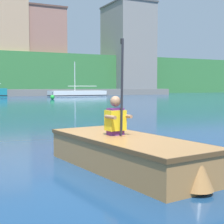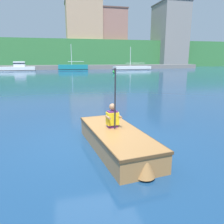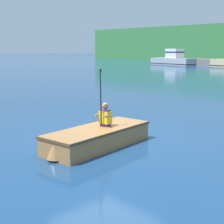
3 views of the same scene
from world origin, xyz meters
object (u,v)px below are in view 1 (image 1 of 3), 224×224
at_px(person_paddler, 116,117).
at_px(channel_buoy, 52,97).
at_px(rowboat_foreground, 128,152).
at_px(moored_boat_dock_east_inner, 78,94).

height_order(person_paddler, channel_buoy, person_paddler).
height_order(rowboat_foreground, person_paddler, person_paddler).
bearing_deg(person_paddler, moored_boat_dock_east_inner, 70.85).
relative_size(rowboat_foreground, person_paddler, 2.16).
bearing_deg(moored_boat_dock_east_inner, channel_buoy, -122.68).
bearing_deg(channel_buoy, rowboat_foreground, -103.70).
bearing_deg(rowboat_foreground, person_paddler, 97.17).
xyz_separation_m(person_paddler, channel_buoy, (6.99, 28.16, -0.56)).
xyz_separation_m(moored_boat_dock_east_inner, rowboat_foreground, (-13.03, -37.97, -0.07)).
bearing_deg(channel_buoy, moored_boat_dock_east_inner, 57.32).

